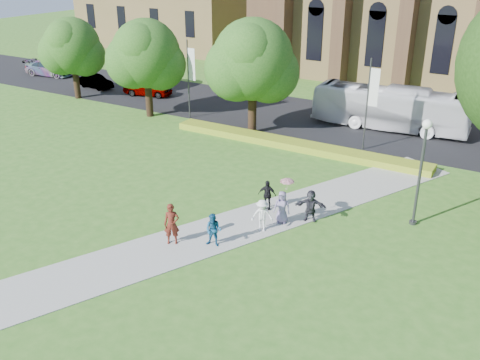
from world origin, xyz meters
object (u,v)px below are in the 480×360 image
Objects in this scene: tour_coach at (390,108)px; streetlamp at (422,160)px; car_0 at (148,87)px; pedestrian_0 at (172,224)px; car_1 at (96,82)px; car_2 at (49,68)px.

streetlamp is at bearing -162.24° from tour_coach.
car_0 is 26.70m from pedestrian_0.
streetlamp reaches higher than pedestrian_0.
car_1 is (-32.70, 11.92, -2.66)m from streetlamp.
streetlamp is 1.40× the size of car_1.
streetlamp is 42.96m from car_2.
tour_coach is at bearing -79.51° from car_1.
tour_coach reaches higher than car_0.
car_0 is at bearing 90.86° from tour_coach.
tour_coach is 21.66m from pedestrian_0.
pedestrian_0 reaches higher than car_0.
car_1 is at bearing 90.80° from tour_coach.
streetlamp is 11.76m from pedestrian_0.
streetlamp is 2.74× the size of pedestrian_0.
streetlamp is at bearing -103.75° from car_1.
tour_coach is 2.12× the size of car_2.
car_1 is 30.77m from pedestrian_0.
car_0 is at bearing -79.75° from car_1.
pedestrian_0 is at bearing -139.72° from streetlamp.
car_0 is 1.17× the size of car_1.
car_0 is 14.05m from car_2.
pedestrian_0 is (23.90, -19.38, 0.36)m from car_1.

